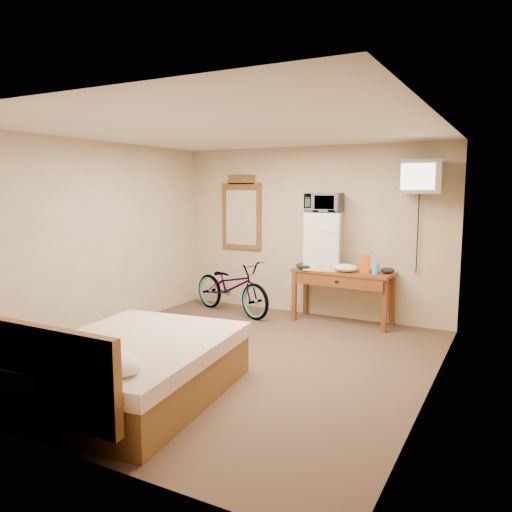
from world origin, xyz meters
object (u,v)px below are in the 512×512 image
Objects in this scene: blue_cup at (375,268)px; wall_mirror at (242,213)px; mini_fridge at (323,241)px; crt_television at (421,177)px; microwave at (324,203)px; bed at (129,368)px; bicycle at (232,286)px; desk at (342,279)px.

blue_cup is 0.13× the size of wall_mirror.
wall_mirror reaches higher than mini_fridge.
crt_television reaches higher than mini_fridge.
blue_cup is 0.25× the size of crt_television.
wall_mirror is at bearing 172.02° from blue_cup.
bed is (-0.55, -3.42, -1.40)m from microwave.
microwave is 0.80× the size of crt_television.
wall_mirror is at bearing 171.20° from mini_fridge.
mini_fridge is 0.69× the size of wall_mirror.
bed is at bearing -118.65° from crt_television.
bicycle is (-1.35, -0.29, -0.74)m from mini_fridge.
mini_fridge is 1.52m from wall_mirror.
microwave reaches higher than bed.
desk is 1.68m from bicycle.
bicycle is (-1.35, -0.29, -1.28)m from microwave.
crt_television is at bearing -66.52° from bicycle.
desk is at bearing 75.80° from bed.
blue_cup is 2.17m from bicycle.
wall_mirror is at bearing 174.81° from crt_television.
crt_television is at bearing 1.27° from desk.
microwave is (-0.30, 0.05, 1.06)m from desk.
mini_fridge is 0.54m from microwave.
microwave is at bearing 80.84° from bed.
desk is 2.31× the size of crt_television.
bicycle is at bearing -174.44° from blue_cup.
wall_mirror is (-1.47, 0.23, -0.20)m from microwave.
wall_mirror reaches higher than bicycle.
blue_cup reaches higher than bed.
crt_television reaches higher than blue_cup.
blue_cup is (0.78, -0.09, -0.33)m from mini_fridge.
bed reaches higher than desk.
crt_television is 0.52× the size of wall_mirror.
bicycle is at bearing 104.24° from bed.
mini_fridge reaches higher than desk.
wall_mirror is 1.20m from bicycle.
wall_mirror is 3.95m from bed.
desk is 3.50m from bed.
mini_fridge is at bearing -59.99° from bicycle.
mini_fridge is 1.57m from crt_television.
bicycle is at bearing -167.66° from mini_fridge.
desk is 0.52m from blue_cup.
blue_cup reaches higher than bicycle.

